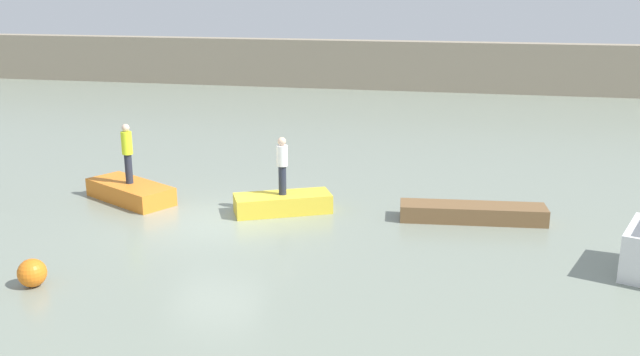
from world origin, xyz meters
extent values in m
plane|color=gray|center=(0.00, 0.00, 0.00)|extent=(120.00, 120.00, 0.00)
cube|color=gray|center=(0.00, 26.08, 1.49)|extent=(80.00, 1.20, 2.97)
cube|color=orange|center=(-3.22, 1.43, 0.27)|extent=(3.18, 2.49, 0.54)
cube|color=gold|center=(1.60, 1.30, 0.27)|extent=(2.91, 2.08, 0.54)
cube|color=brown|center=(6.95, 1.69, 0.23)|extent=(4.06, 1.29, 0.46)
cylinder|color=#232838|center=(-3.22, 1.43, 1.00)|extent=(0.22, 0.22, 0.90)
cylinder|color=#D8F226|center=(-3.22, 1.43, 1.79)|extent=(0.32, 0.32, 0.68)
sphere|color=beige|center=(-3.22, 1.43, 2.25)|extent=(0.23, 0.23, 0.23)
cylinder|color=#232838|center=(1.60, 1.30, 0.96)|extent=(0.22, 0.22, 0.85)
cylinder|color=white|center=(1.60, 1.30, 1.68)|extent=(0.32, 0.32, 0.59)
sphere|color=beige|center=(1.60, 1.30, 2.10)|extent=(0.24, 0.24, 0.24)
sphere|color=orange|center=(-2.40, -4.78, 0.31)|extent=(0.62, 0.62, 0.62)
camera|label=1|loc=(6.68, -17.19, 6.38)|focal=39.22mm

